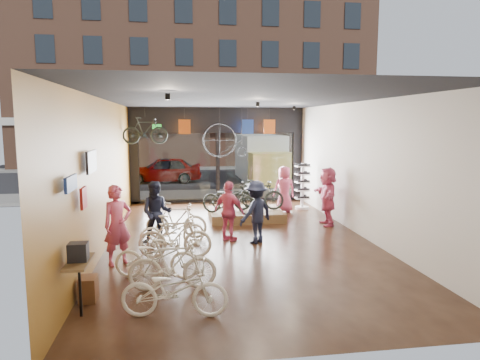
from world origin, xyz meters
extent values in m
cube|color=black|center=(0.00, 0.00, -0.02)|extent=(7.00, 12.00, 0.04)
cube|color=black|center=(0.00, 0.00, 3.82)|extent=(7.00, 12.00, 0.04)
cube|color=#A26E27|center=(-3.52, 0.00, 1.90)|extent=(0.04, 12.00, 3.80)
cube|color=beige|center=(3.52, 0.00, 1.90)|extent=(0.04, 12.00, 3.80)
cube|color=beige|center=(0.00, -6.02, 1.90)|extent=(7.00, 0.04, 3.80)
cube|color=#198C26|center=(-2.40, 5.88, 3.05)|extent=(0.35, 0.06, 0.18)
cube|color=black|center=(0.00, 15.00, -0.01)|extent=(30.00, 18.00, 0.02)
cube|color=slate|center=(0.00, 7.20, 0.06)|extent=(30.00, 2.40, 0.12)
cube|color=slate|center=(0.00, 19.00, 0.06)|extent=(30.00, 2.00, 0.12)
cube|color=brown|center=(0.00, 21.50, 7.00)|extent=(26.00, 5.00, 14.00)
imported|color=gray|center=(-2.38, 12.00, 0.69)|extent=(4.05, 1.63, 1.38)
imported|color=silver|center=(-1.73, -4.49, 0.46)|extent=(1.84, 0.86, 0.93)
imported|color=silver|center=(-1.77, -3.32, 0.51)|extent=(1.70, 0.52, 1.01)
imported|color=silver|center=(-2.10, -2.65, 0.46)|extent=(1.84, 0.98, 0.92)
imported|color=silver|center=(-1.73, -1.34, 0.52)|extent=(1.78, 0.66, 1.04)
imported|color=silver|center=(-1.80, -0.39, 0.44)|extent=(1.78, 0.93, 0.89)
imported|color=silver|center=(-1.70, 0.42, 0.51)|extent=(1.75, 0.75, 1.02)
cube|color=#543820|center=(0.59, 2.57, 0.15)|extent=(2.40, 1.80, 0.30)
imported|color=black|center=(-0.02, 2.02, 0.79)|extent=(1.94, 1.46, 0.97)
imported|color=black|center=(1.02, 2.50, 0.81)|extent=(1.73, 0.66, 1.02)
imported|color=black|center=(0.26, 3.03, 0.73)|extent=(1.72, 0.96, 0.86)
imported|color=#CC4C72|center=(-3.00, -1.60, 0.91)|extent=(0.79, 0.72, 1.82)
imported|color=#161C33|center=(-2.21, -0.06, 0.84)|extent=(0.87, 0.71, 1.68)
imported|color=#CC4C72|center=(-0.28, -0.03, 0.82)|extent=(0.97, 0.94, 1.63)
imported|color=#161C33|center=(0.41, -0.32, 0.84)|extent=(1.24, 1.13, 1.68)
imported|color=#CC4C72|center=(2.14, 3.44, 0.83)|extent=(0.88, 0.63, 1.67)
imported|color=#CC4C72|center=(3.00, 1.35, 0.91)|extent=(0.71, 1.74, 1.83)
imported|color=black|center=(-2.74, 4.20, 2.93)|extent=(1.61, 0.57, 0.95)
cube|color=#CC5919|center=(-1.34, 5.20, 3.05)|extent=(0.45, 0.03, 0.55)
cube|color=#1E3F99|center=(1.10, 5.20, 3.05)|extent=(0.45, 0.03, 0.55)
cube|color=#CC5919|center=(1.97, 5.20, 3.05)|extent=(0.45, 0.03, 0.55)
camera|label=1|loc=(-1.66, -11.30, 3.18)|focal=32.00mm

